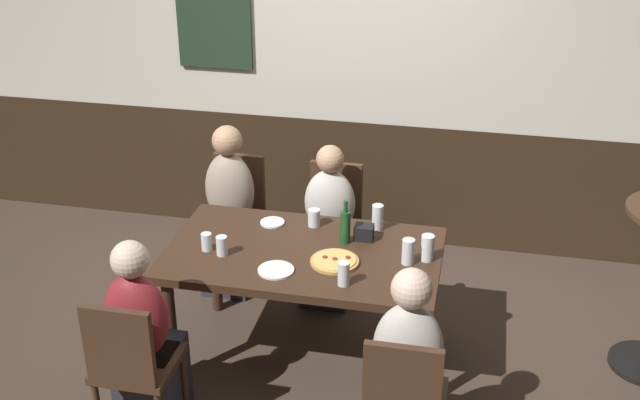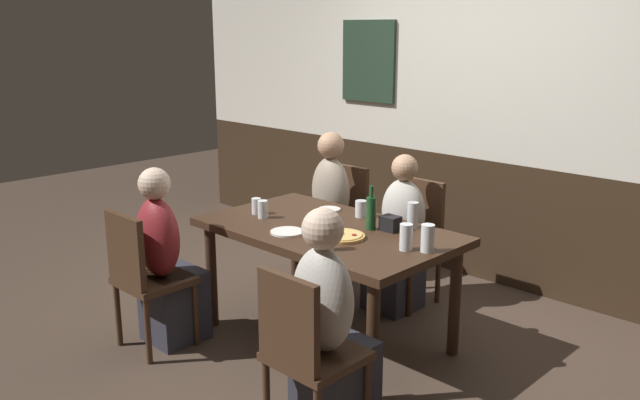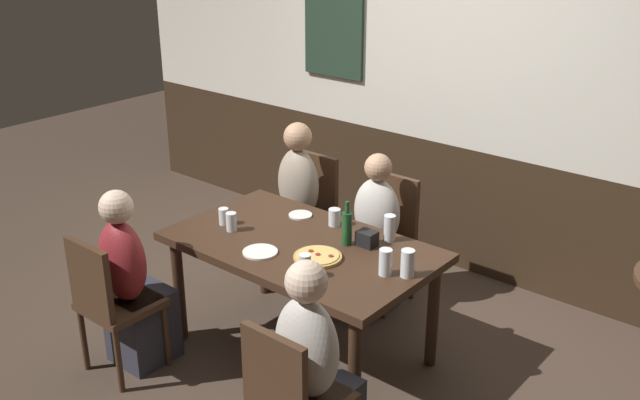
% 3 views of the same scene
% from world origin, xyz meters
% --- Properties ---
extents(ground_plane, '(12.00, 12.00, 0.00)m').
position_xyz_m(ground_plane, '(0.00, 0.00, 0.00)').
color(ground_plane, '#423328').
extents(wall_back, '(6.40, 0.13, 2.60)m').
position_xyz_m(wall_back, '(-0.01, 1.65, 1.30)').
color(wall_back, '#332316').
rests_on(wall_back, ground_plane).
extents(dining_table, '(1.58, 0.93, 0.74)m').
position_xyz_m(dining_table, '(0.00, 0.00, 0.66)').
color(dining_table, '#382316').
rests_on(dining_table, ground_plane).
extents(chair_right_near, '(0.40, 0.40, 0.88)m').
position_xyz_m(chair_right_near, '(0.69, -0.88, 0.50)').
color(chair_right_near, '#422B1C').
rests_on(chair_right_near, ground_plane).
extents(chair_mid_far, '(0.40, 0.40, 0.88)m').
position_xyz_m(chair_mid_far, '(0.00, 0.88, 0.50)').
color(chair_mid_far, '#422B1C').
rests_on(chair_mid_far, ground_plane).
extents(chair_left_far, '(0.40, 0.40, 0.88)m').
position_xyz_m(chair_left_far, '(-0.69, 0.88, 0.50)').
color(chair_left_far, '#422B1C').
rests_on(chair_left_far, ground_plane).
extents(chair_left_near, '(0.40, 0.40, 0.88)m').
position_xyz_m(chair_left_near, '(-0.69, -0.88, 0.50)').
color(chair_left_near, '#422B1C').
rests_on(chair_left_near, ground_plane).
extents(person_right_near, '(0.34, 0.37, 1.14)m').
position_xyz_m(person_right_near, '(0.69, -0.72, 0.48)').
color(person_right_near, '#2D2D38').
rests_on(person_right_near, ground_plane).
extents(person_mid_far, '(0.34, 0.37, 1.09)m').
position_xyz_m(person_mid_far, '(-0.00, 0.71, 0.46)').
color(person_mid_far, '#2D2D38').
rests_on(person_mid_far, ground_plane).
extents(person_left_far, '(0.34, 0.37, 1.17)m').
position_xyz_m(person_left_far, '(-0.69, 0.72, 0.50)').
color(person_left_far, '#2D2D38').
rests_on(person_left_far, ground_plane).
extents(person_left_near, '(0.34, 0.37, 1.13)m').
position_xyz_m(person_left_near, '(-0.69, -0.72, 0.47)').
color(person_left_near, '#2D2D38').
rests_on(person_left_near, ground_plane).
extents(pizza, '(0.27, 0.27, 0.03)m').
position_xyz_m(pizza, '(0.20, -0.10, 0.75)').
color(pizza, tan).
rests_on(pizza, dining_table).
extents(beer_glass_half, '(0.06, 0.06, 0.11)m').
position_xyz_m(beer_glass_half, '(-0.54, -0.10, 0.79)').
color(beer_glass_half, silver).
rests_on(beer_glass_half, dining_table).
extents(highball_clear, '(0.07, 0.07, 0.15)m').
position_xyz_m(highball_clear, '(0.60, -0.01, 0.80)').
color(highball_clear, silver).
rests_on(highball_clear, dining_table).
extents(tumbler_water, '(0.06, 0.06, 0.13)m').
position_xyz_m(tumbler_water, '(0.29, -0.31, 0.80)').
color(tumbler_water, silver).
rests_on(tumbler_water, dining_table).
extents(beer_glass_tall, '(0.06, 0.06, 0.12)m').
position_xyz_m(beer_glass_tall, '(-0.44, -0.14, 0.79)').
color(beer_glass_tall, silver).
rests_on(beer_glass_tall, dining_table).
extents(pint_glass_stout, '(0.07, 0.07, 0.15)m').
position_xyz_m(pint_glass_stout, '(0.70, 0.05, 0.81)').
color(pint_glass_stout, silver).
rests_on(pint_glass_stout, dining_table).
extents(tumbler_short, '(0.07, 0.07, 0.11)m').
position_xyz_m(tumbler_short, '(-0.01, 0.32, 0.79)').
color(tumbler_short, silver).
rests_on(tumbler_short, dining_table).
extents(pint_glass_amber, '(0.07, 0.07, 0.16)m').
position_xyz_m(pint_glass_amber, '(0.38, 0.36, 0.81)').
color(pint_glass_amber, silver).
rests_on(pint_glass_amber, dining_table).
extents(beer_bottle_green, '(0.06, 0.06, 0.27)m').
position_xyz_m(beer_bottle_green, '(0.22, 0.15, 0.85)').
color(beer_bottle_green, '#194723').
rests_on(beer_bottle_green, dining_table).
extents(plate_white_large, '(0.20, 0.20, 0.01)m').
position_xyz_m(plate_white_large, '(-0.09, -0.25, 0.75)').
color(plate_white_large, white).
rests_on(plate_white_large, dining_table).
extents(plate_white_small, '(0.15, 0.15, 0.01)m').
position_xyz_m(plate_white_small, '(-0.26, 0.29, 0.75)').
color(plate_white_small, white).
rests_on(plate_white_small, dining_table).
extents(condiment_caddy, '(0.11, 0.09, 0.09)m').
position_xyz_m(condiment_caddy, '(0.32, 0.21, 0.79)').
color(condiment_caddy, black).
rests_on(condiment_caddy, dining_table).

